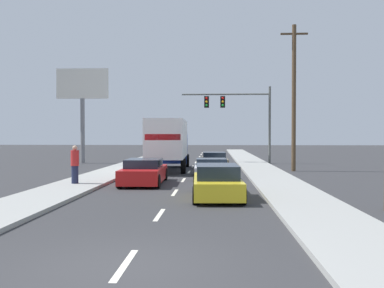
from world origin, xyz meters
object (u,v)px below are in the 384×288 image
object	(u,v)px
car_tan	(214,161)
car_white	(211,169)
utility_pole_mid	(294,96)
pedestrian_near_corner	(75,164)
box_truck	(169,141)
roadside_billboard	(82,95)
traffic_signal_mast	(233,108)
car_yellow	(217,182)
car_red	(144,172)

from	to	relation	value
car_tan	car_white	bearing A→B (deg)	-91.17
utility_pole_mid	pedestrian_near_corner	xyz separation A→B (m)	(-11.85, -9.15, -3.98)
box_truck	roadside_billboard	bearing A→B (deg)	138.76
car_tan	utility_pole_mid	world-z (taller)	utility_pole_mid
traffic_signal_mast	utility_pole_mid	xyz separation A→B (m)	(3.75, -7.46, 0.27)
car_yellow	utility_pole_mid	distance (m)	14.18
car_white	car_yellow	xyz separation A→B (m)	(0.27, -7.59, 0.09)
box_truck	roadside_billboard	size ratio (longest dim) A/B	1.08
car_white	utility_pole_mid	world-z (taller)	utility_pole_mid
traffic_signal_mast	car_red	bearing A→B (deg)	-108.00
car_red	car_yellow	distance (m)	5.71
utility_pole_mid	roadside_billboard	distance (m)	18.04
box_truck	car_tan	world-z (taller)	box_truck
car_red	utility_pole_mid	xyz separation A→B (m)	(8.77, 7.98, 4.43)
car_red	utility_pole_mid	bearing A→B (deg)	42.29
car_tan	utility_pole_mid	size ratio (longest dim) A/B	0.49
car_red	pedestrian_near_corner	bearing A→B (deg)	-159.15
car_red	utility_pole_mid	world-z (taller)	utility_pole_mid
car_white	car_yellow	world-z (taller)	car_yellow
car_white	pedestrian_near_corner	xyz separation A→B (m)	(-6.39, -4.32, 0.52)
box_truck	utility_pole_mid	xyz separation A→B (m)	(8.40, 0.05, 3.04)
car_yellow	pedestrian_near_corner	size ratio (longest dim) A/B	2.60
car_tan	roadside_billboard	size ratio (longest dim) A/B	0.59
car_red	car_tan	size ratio (longest dim) A/B	0.98
car_tan	car_yellow	bearing A→B (deg)	-89.53
car_tan	pedestrian_near_corner	world-z (taller)	pedestrian_near_corner
car_red	traffic_signal_mast	xyz separation A→B (m)	(5.01, 15.43, 4.16)
car_white	box_truck	bearing A→B (deg)	121.50
car_red	utility_pole_mid	distance (m)	12.66
car_red	traffic_signal_mast	bearing A→B (deg)	72.00
car_white	car_yellow	distance (m)	7.60
car_red	box_truck	bearing A→B (deg)	87.33
car_tan	roadside_billboard	distance (m)	13.24
car_yellow	roadside_billboard	distance (m)	23.20
roadside_billboard	pedestrian_near_corner	xyz separation A→B (m)	(4.71, -16.26, -4.81)
box_truck	car_white	xyz separation A→B (m)	(2.93, -4.79, -1.47)
traffic_signal_mast	car_white	bearing A→B (deg)	-97.93
car_red	traffic_signal_mast	world-z (taller)	traffic_signal_mast
car_red	utility_pole_mid	size ratio (longest dim) A/B	0.48
pedestrian_near_corner	car_tan	bearing A→B (deg)	60.80
box_truck	pedestrian_near_corner	distance (m)	9.78
roadside_billboard	car_white	bearing A→B (deg)	-47.10
traffic_signal_mast	roadside_billboard	xyz separation A→B (m)	(-12.80, -0.35, 1.10)
car_yellow	roadside_billboard	world-z (taller)	roadside_billboard
utility_pole_mid	car_red	bearing A→B (deg)	-137.71
car_white	roadside_billboard	distance (m)	17.15
roadside_billboard	pedestrian_near_corner	world-z (taller)	roadside_billboard
car_yellow	traffic_signal_mast	distance (m)	20.36
car_red	pedestrian_near_corner	world-z (taller)	pedestrian_near_corner
car_red	car_tan	xyz separation A→B (m)	(3.45, 10.52, -0.05)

